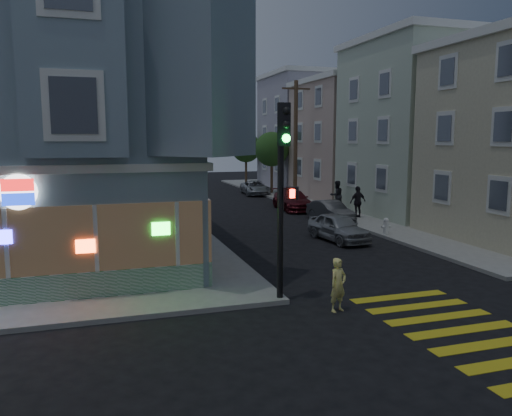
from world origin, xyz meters
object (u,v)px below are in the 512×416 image
parked_car_a (338,227)px  fire_hydrant (386,225)px  street_tree_near (272,149)px  parked_car_d (255,188)px  pedestrian_b (358,202)px  utility_pole (296,139)px  pedestrian_a (337,195)px  running_child (338,285)px  traffic_signal (283,168)px  street_tree_far (246,148)px  parked_car_c (293,200)px  parked_car_b (330,211)px

parked_car_a → fire_hydrant: bearing=-2.5°
street_tree_near → parked_car_d: (-1.50, 0.03, -3.32)m
pedestrian_b → fire_hydrant: (-1.25, -5.14, -0.52)m
utility_pole → pedestrian_a: bearing=-81.6°
running_child → traffic_signal: 3.67m
parked_car_d → running_child: bearing=-97.4°
street_tree_far → fire_hydrant: 28.10m
utility_pole → pedestrian_b: bearing=-86.4°
running_child → parked_car_c: (6.27, 19.31, -0.09)m
parked_car_b → parked_car_c: (-0.34, 5.20, 0.06)m
street_tree_near → running_child: street_tree_near is taller
street_tree_near → traffic_signal: bearing=-108.6°
running_child → pedestrian_a: 19.57m
street_tree_near → parked_car_d: size_ratio=1.20×
running_child → parked_car_c: bearing=52.9°
running_child → fire_hydrant: size_ratio=1.89×
parked_car_c → traffic_signal: bearing=-109.0°
utility_pole → parked_car_c: 5.73m
parked_car_c → pedestrian_a: bearing=-32.6°
street_tree_near → street_tree_far: (0.00, 8.00, 0.00)m
running_child → pedestrian_b: (8.45, 14.20, 0.32)m
running_child → pedestrian_b: 16.53m
street_tree_near → pedestrian_b: size_ratio=2.80×
pedestrian_a → fire_hydrant: bearing=74.0°
street_tree_far → parked_car_c: street_tree_far is taller
utility_pole → traffic_signal: (-9.18, -21.85, -0.76)m
pedestrian_b → parked_car_c: size_ratio=0.40×
parked_car_a → parked_car_b: parked_car_a is taller
street_tree_near → running_child: 30.23m
pedestrian_b → fire_hydrant: 5.31m
parked_car_b → parked_car_d: bearing=85.7°
street_tree_far → fire_hydrant: (-0.90, -27.89, -3.36)m
pedestrian_b → parked_car_d: bearing=-92.1°
pedestrian_b → traffic_signal: (-9.73, -13.10, 2.94)m
running_child → fire_hydrant: running_child is taller
utility_pole → running_child: utility_pole is taller
utility_pole → running_child: size_ratio=5.84×
fire_hydrant → running_child: bearing=-128.5°
parked_car_a → utility_pole: bearing=70.7°
parked_car_c → parked_car_d: (0.34, 9.67, -0.07)m
parked_car_a → fire_hydrant: parked_car_a is taller
running_child → parked_car_d: (6.60, 28.98, -0.16)m
running_child → parked_car_d: size_ratio=0.35×
utility_pole → parked_car_c: utility_pole is taller
parked_car_b → pedestrian_a: bearing=54.1°
pedestrian_b → parked_car_b: bearing=-6.4°
parked_car_c → fire_hydrant: parked_car_c is taller
fire_hydrant → utility_pole: bearing=87.1°
traffic_signal → street_tree_far: bearing=98.8°
pedestrian_b → parked_car_b: size_ratio=0.51×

